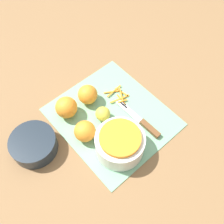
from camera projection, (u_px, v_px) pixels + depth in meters
ground_plane at (112, 117)px, 0.97m from camera, size 4.00×4.00×0.00m
cutting_board at (112, 117)px, 0.97m from camera, size 0.41×0.37×0.01m
bowl_speckled at (120, 143)px, 0.86m from camera, size 0.17×0.17×0.09m
bowl_dark at (34, 144)px, 0.88m from camera, size 0.16×0.16×0.06m
knife at (145, 124)px, 0.94m from camera, size 0.21×0.03×0.02m
orange_left at (66, 107)px, 0.94m from camera, size 0.08×0.08×0.08m
orange_right at (84, 131)px, 0.90m from camera, size 0.07×0.07×0.07m
orange_back at (88, 95)px, 0.98m from camera, size 0.07×0.07×0.07m
lemon at (103, 114)px, 0.94m from camera, size 0.05×0.05×0.05m
peel_pile at (119, 96)px, 1.01m from camera, size 0.11×0.09×0.01m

